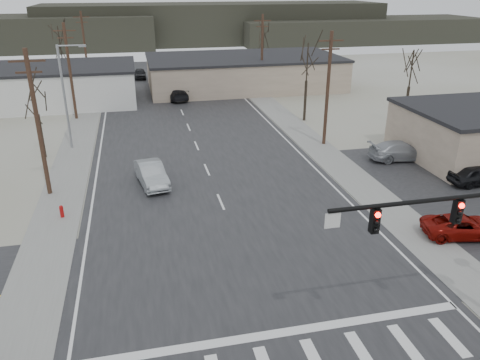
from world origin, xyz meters
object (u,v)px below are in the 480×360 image
at_px(traffic_signal_mast, 477,229).
at_px(sedan_crossing, 151,174).
at_px(car_parked_red, 462,226).
at_px(car_far_b, 140,74).
at_px(car_parked_silver, 401,151).
at_px(car_far_a, 176,93).
at_px(car_parked_dark_a, 478,175).
at_px(fire_hydrant, 62,211).

xyz_separation_m(traffic_signal_mast, sedan_crossing, (-12.27, 18.28, -3.82)).
bearing_deg(car_parked_red, traffic_signal_mast, 154.04).
bearing_deg(car_far_b, car_parked_silver, -63.31).
relative_size(sedan_crossing, car_far_a, 0.88).
distance_m(car_parked_red, car_parked_silver, 12.79).
distance_m(traffic_signal_mast, car_parked_red, 9.19).
distance_m(traffic_signal_mast, car_parked_silver, 21.02).
relative_size(sedan_crossing, car_parked_red, 1.07).
height_order(traffic_signal_mast, car_parked_dark_a, traffic_signal_mast).
relative_size(traffic_signal_mast, car_parked_dark_a, 2.07).
relative_size(car_parked_dark_a, car_parked_silver, 0.81).
height_order(fire_hydrant, car_parked_silver, car_parked_silver).
xyz_separation_m(traffic_signal_mast, car_parked_dark_a, (11.06, 13.01, -3.90)).
relative_size(fire_hydrant, car_far_a, 0.16).
distance_m(sedan_crossing, car_far_a, 26.82).
xyz_separation_m(fire_hydrant, car_parked_red, (23.11, -7.63, 0.22)).
relative_size(sedan_crossing, car_parked_silver, 0.92).
bearing_deg(car_parked_red, car_far_a, 30.14).
xyz_separation_m(car_parked_red, car_parked_silver, (3.24, 12.37, 0.14)).
bearing_deg(traffic_signal_mast, car_parked_red, 52.65).
relative_size(car_parked_red, car_parked_dark_a, 1.05).
bearing_deg(fire_hydrant, car_far_a, 71.62).
distance_m(fire_hydrant, car_parked_silver, 26.78).
height_order(fire_hydrant, car_parked_dark_a, car_parked_dark_a).
bearing_deg(car_far_b, car_parked_dark_a, -63.44).
bearing_deg(car_far_a, car_far_b, -83.84).
relative_size(car_far_a, car_far_b, 1.31).
bearing_deg(car_parked_red, sedan_crossing, 67.29).
relative_size(car_far_a, car_parked_red, 1.23).
xyz_separation_m(traffic_signal_mast, car_parked_red, (5.02, 6.57, -4.01)).
distance_m(traffic_signal_mast, fire_hydrant, 23.39).
bearing_deg(sedan_crossing, car_parked_silver, -8.04).
bearing_deg(car_parked_silver, sedan_crossing, 95.50).
bearing_deg(car_parked_silver, fire_hydrant, 103.84).
relative_size(fire_hydrant, car_far_b, 0.20).
relative_size(sedan_crossing, car_far_b, 1.15).
relative_size(traffic_signal_mast, fire_hydrant, 10.29).
bearing_deg(fire_hydrant, car_far_b, 82.34).
bearing_deg(car_parked_dark_a, car_far_b, 26.24).
bearing_deg(car_parked_silver, car_parked_dark_a, -151.06).
bearing_deg(car_parked_dark_a, sedan_crossing, 77.33).
bearing_deg(car_parked_dark_a, car_parked_red, 136.86).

